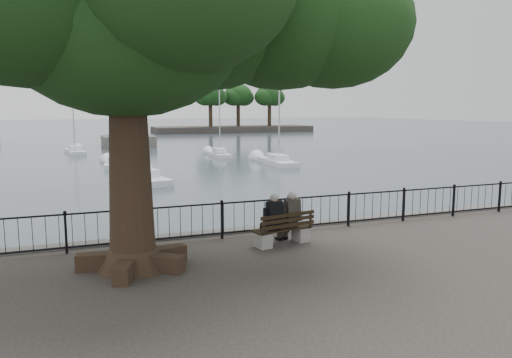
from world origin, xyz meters
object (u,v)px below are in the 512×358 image
person_right (289,219)px  lion_monument (128,129)px  person_left (271,221)px  bench (283,233)px

person_right → lion_monument: size_ratio=0.16×
person_right → person_left: bearing=-169.0°
person_left → person_right: bearing=11.0°
bench → person_left: (-0.32, 0.04, 0.34)m
person_left → person_right: size_ratio=1.00×
bench → lion_monument: bearing=88.0°
bench → lion_monument: 48.64m
bench → lion_monument: lion_monument is taller
person_right → bench: bearing=-148.1°
person_left → lion_monument: lion_monument is taller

